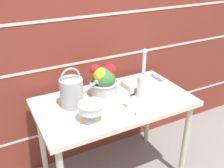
# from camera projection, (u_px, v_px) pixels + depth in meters

# --- Properties ---
(brick_wall) EXTENTS (3.60, 0.08, 2.20)m
(brick_wall) POSITION_uv_depth(u_px,v_px,m) (89.00, 38.00, 2.10)
(brick_wall) COLOR maroon
(brick_wall) RESTS_ON ground_plane
(patio_table) EXTENTS (1.14, 0.64, 0.74)m
(patio_table) POSITION_uv_depth(u_px,v_px,m) (114.00, 110.00, 1.96)
(patio_table) COLOR beige
(patio_table) RESTS_ON ground_plane
(watering_can) EXTENTS (0.31, 0.16, 0.29)m
(watering_can) POSITION_uv_depth(u_px,v_px,m) (72.00, 92.00, 1.81)
(watering_can) COLOR #9EA3A8
(watering_can) RESTS_ON patio_table
(crystal_pedestal_bowl) EXTENTS (0.17, 0.17, 0.13)m
(crystal_pedestal_bowl) POSITION_uv_depth(u_px,v_px,m) (91.00, 109.00, 1.65)
(crystal_pedestal_bowl) COLOR silver
(crystal_pedestal_bowl) RESTS_ON patio_table
(flower_planter) EXTENTS (0.22, 0.22, 0.25)m
(flower_planter) POSITION_uv_depth(u_px,v_px,m) (104.00, 81.00, 1.94)
(flower_planter) COLOR #ADADB2
(flower_planter) RESTS_ON patio_table
(glass_decanter) EXTENTS (0.09, 0.09, 0.37)m
(glass_decanter) POSITION_uv_depth(u_px,v_px,m) (143.00, 82.00, 1.93)
(glass_decanter) COLOR silver
(glass_decanter) RESTS_ON patio_table
(figurine_vase) EXTENTS (0.06, 0.06, 0.18)m
(figurine_vase) POSITION_uv_depth(u_px,v_px,m) (131.00, 100.00, 1.78)
(figurine_vase) COLOR white
(figurine_vase) RESTS_ON patio_table
(wire_tray) EXTENTS (0.32, 0.18, 0.04)m
(wire_tray) POSITION_uv_depth(u_px,v_px,m) (143.00, 84.00, 2.14)
(wire_tray) COLOR #B7B7BC
(wire_tray) RESTS_ON patio_table
(fallen_petal) EXTENTS (0.01, 0.01, 0.01)m
(fallen_petal) POSITION_uv_depth(u_px,v_px,m) (135.00, 114.00, 1.75)
(fallen_petal) COLOR red
(fallen_petal) RESTS_ON patio_table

